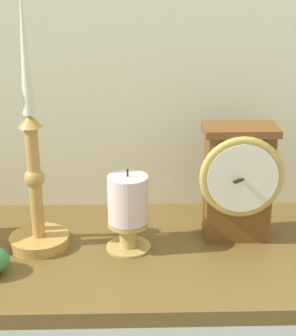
% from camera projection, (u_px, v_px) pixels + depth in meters
% --- Properties ---
extents(ground_plane, '(1.00, 0.36, 0.02)m').
position_uv_depth(ground_plane, '(159.00, 254.00, 0.88)').
color(ground_plane, brown).
extents(back_wall, '(1.20, 0.02, 0.65)m').
position_uv_depth(back_wall, '(155.00, 34.00, 0.94)').
color(back_wall, silver).
rests_on(back_wall, ground_plane).
extents(mantel_clock, '(0.14, 0.09, 0.20)m').
position_uv_depth(mantel_clock, '(238.00, 181.00, 0.88)').
color(mantel_clock, brown).
rests_on(mantel_clock, ground_plane).
extents(candlestick_tall_left, '(0.10, 0.10, 0.42)m').
position_uv_depth(candlestick_tall_left, '(35.00, 182.00, 0.85)').
color(candlestick_tall_left, '#B98941').
rests_on(candlestick_tall_left, ground_plane).
extents(pillar_candle_front, '(0.07, 0.07, 0.14)m').
position_uv_depth(pillar_candle_front, '(128.00, 209.00, 0.85)').
color(pillar_candle_front, tan).
rests_on(pillar_candle_front, ground_plane).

